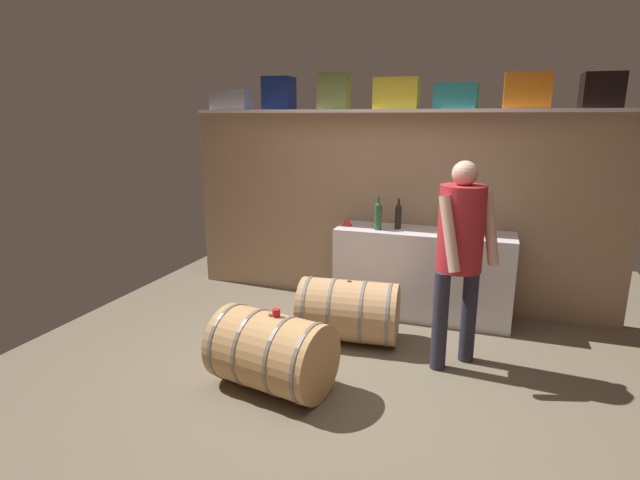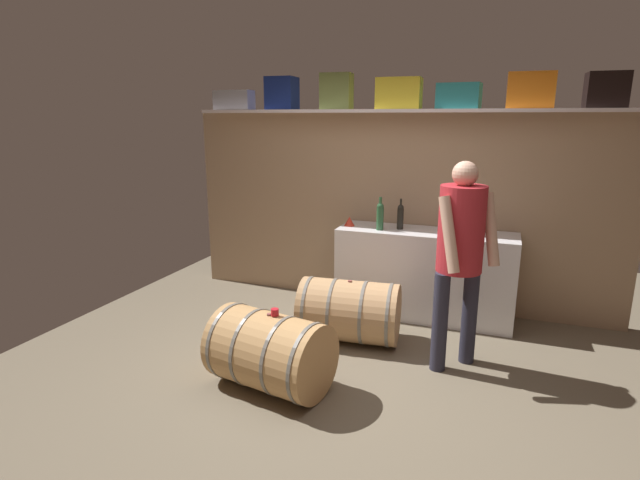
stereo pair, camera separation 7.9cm
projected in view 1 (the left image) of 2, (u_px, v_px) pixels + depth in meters
The scene contains 19 objects.
ground_plane at pixel (353, 361), 4.19m from camera, with size 5.80×7.23×0.02m, color #6D624E.
back_wall_panel at pixel (392, 210), 5.32m from camera, with size 4.60×0.10×2.04m, color #A28263.
high_shelf_board at pixel (393, 111), 4.93m from camera, with size 4.23×0.40×0.03m, color silver.
toolcase_grey at pixel (231, 100), 5.48m from camera, with size 0.43×0.20×0.21m, color gray.
toolcase_navy at pixel (279, 93), 5.28m from camera, with size 0.30×0.30×0.34m, color navy.
toolcase_olive at pixel (334, 91), 5.08m from camera, with size 0.31×0.23×0.36m, color olive.
toolcase_yellow at pixel (397, 94), 4.88m from camera, with size 0.43×0.28×0.30m, color yellow.
toolcase_teal at pixel (456, 96), 4.71m from camera, with size 0.39×0.25×0.24m, color #217779.
toolcase_orange at pixel (527, 91), 4.50m from camera, with size 0.40×0.22×0.32m, color orange.
toolcase_black at pixel (602, 90), 4.31m from camera, with size 0.32×0.29×0.30m, color black.
work_cabinet at pixel (422, 273), 5.04m from camera, with size 1.75×0.52×0.90m, color silver.
wine_bottle_dark at pixel (398, 216), 4.99m from camera, with size 0.07×0.07×0.31m.
wine_bottle_green at pixel (378, 215), 4.95m from camera, with size 0.07×0.07×0.33m.
wine_glass at pixel (468, 226), 4.78m from camera, with size 0.07×0.07×0.12m.
red_funnel at pixel (347, 221), 5.15m from camera, with size 0.11×0.11×0.10m, color red.
wine_barrel_near at pixel (272, 352), 3.70m from camera, with size 0.95×0.73×0.60m.
wine_barrel_far at pixel (349, 311), 4.50m from camera, with size 0.93×0.64×0.58m.
tasting_cup at pixel (276, 312), 3.60m from camera, with size 0.06×0.06×0.05m, color red.
winemaker_pouring at pixel (460, 244), 3.87m from camera, with size 0.51×0.51×1.68m.
Camera 1 is at (0.99, -3.19, 2.00)m, focal length 27.82 mm.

